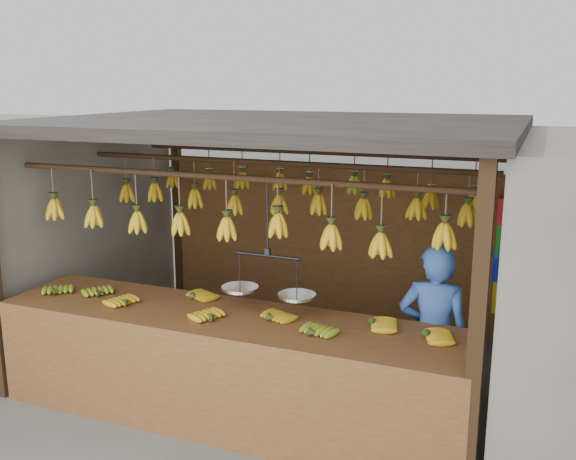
% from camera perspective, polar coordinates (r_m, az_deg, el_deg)
% --- Properties ---
extents(ground, '(80.00, 80.00, 0.00)m').
position_cam_1_polar(ground, '(6.49, -1.02, -11.83)').
color(ground, '#5B5B57').
extents(stall, '(4.30, 3.30, 2.40)m').
position_cam_1_polar(stall, '(6.24, 0.10, 6.07)').
color(stall, black).
rests_on(stall, ground).
extents(counter, '(3.89, 0.88, 0.96)m').
position_cam_1_polar(counter, '(5.16, -6.04, -9.90)').
color(counter, brown).
rests_on(counter, ground).
extents(hanging_bananas, '(3.64, 2.24, 0.39)m').
position_cam_1_polar(hanging_bananas, '(6.00, -1.06, 2.39)').
color(hanging_bananas, gold).
rests_on(hanging_bananas, ground).
extents(balance_scale, '(0.78, 0.29, 0.91)m').
position_cam_1_polar(balance_scale, '(5.08, -1.80, -5.04)').
color(balance_scale, black).
rests_on(balance_scale, ground).
extents(vendor, '(0.59, 0.42, 1.52)m').
position_cam_1_polar(vendor, '(5.25, 12.78, -9.29)').
color(vendor, '#3359A5').
rests_on(vendor, ground).
extents(bag_bundles, '(0.08, 0.26, 1.21)m').
position_cam_1_polar(bag_bundles, '(6.99, 18.29, -1.98)').
color(bag_bundles, red).
rests_on(bag_bundles, ground).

